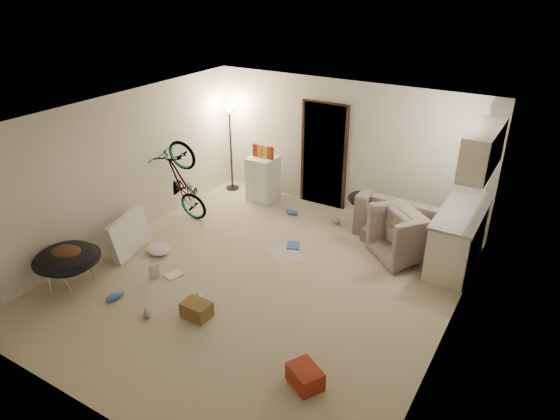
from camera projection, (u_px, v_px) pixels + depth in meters
The scene contains 37 objects.
floor at pixel (258, 280), 7.61m from camera, with size 5.50×6.00×0.02m, color #BEB192.
ceiling at pixel (255, 119), 6.51m from camera, with size 5.50×6.00×0.02m, color white.
wall_back at pixel (345, 147), 9.38m from camera, with size 5.50×0.02×2.50m, color silver.
wall_front at pixel (83, 322), 4.73m from camera, with size 5.50×0.02×2.50m, color silver.
wall_left at pixel (119, 169), 8.33m from camera, with size 0.02×6.00×2.50m, color silver.
wall_right at pixel (456, 258), 5.78m from camera, with size 0.02×6.00×2.50m, color silver.
doorway at pixel (324, 155), 9.63m from camera, with size 0.85×0.10×2.04m, color black.
door_trim at pixel (324, 156), 9.61m from camera, with size 0.97×0.04×2.10m, color black.
floor_lamp at pixel (230, 130), 10.19m from camera, with size 0.28×0.28×1.81m.
kitchen_counter at pixel (457, 240), 7.83m from camera, with size 0.60×1.50×0.88m, color beige.
counter_top at pixel (462, 213), 7.63m from camera, with size 0.64×1.54×0.04m, color gray.
kitchen_uppers at pixel (483, 150), 7.11m from camera, with size 0.38×1.40×0.65m, color beige.
sofa at pixel (413, 225), 8.63m from camera, with size 1.91×0.75×0.56m, color #394039.
armchair at pixel (413, 238), 8.14m from camera, with size 0.95×0.83×0.62m, color #394039.
bicycle at pixel (184, 199), 9.24m from camera, with size 0.57×1.64×0.86m, color black.
book_asset at pixel (150, 278), 7.64m from camera, with size 0.16×0.22×0.02m, color maroon.
mini_fridge at pixel (263, 178), 10.09m from camera, with size 0.53×0.53×0.90m, color white.
snack_box_0 at pixel (255, 151), 9.93m from camera, with size 0.10×0.07×0.30m, color maroon.
snack_box_1 at pixel (261, 152), 9.87m from camera, with size 0.10×0.07×0.30m, color orange.
snack_box_2 at pixel (266, 153), 9.82m from camera, with size 0.10×0.07×0.30m, color gold.
snack_box_3 at pixel (271, 154), 9.76m from camera, with size 0.10×0.07×0.30m, color maroon.
saucer_chair at pixel (68, 264), 7.26m from camera, with size 0.95×0.95×0.68m.
hoodie at pixel (66, 254), 7.12m from camera, with size 0.48×0.40×0.22m, color #482B18.
sofa_drape at pixel (363, 199), 8.96m from camera, with size 0.56×0.46×0.28m, color black.
tv_box at pixel (129, 234), 8.23m from camera, with size 0.12×0.97×0.64m, color silver.
drink_case_a at pixel (197, 310), 6.76m from camera, with size 0.38×0.27×0.22m, color brown.
drink_case_b at pixel (305, 377), 5.64m from camera, with size 0.40×0.29×0.23m, color maroon.
juicer at pixel (198, 299), 6.99m from camera, with size 0.16×0.16×0.23m.
newspaper at pixel (286, 255), 8.24m from camera, with size 0.45×0.59×0.01m, color beige.
book_blue at pixel (293, 245), 8.52m from camera, with size 0.20×0.27×0.03m, color #326AB7.
book_white at pixel (174, 275), 7.70m from camera, with size 0.19×0.25×0.02m, color silver.
shoe_0 at pixel (292, 212), 9.59m from camera, with size 0.28×0.12×0.11m, color #326AB7.
shoe_1 at pixel (335, 220), 9.28m from camera, with size 0.28×0.11×0.10m, color slate.
shoe_2 at pixel (115, 296), 7.13m from camera, with size 0.28×0.11×0.10m, color #326AB7.
shoe_3 at pixel (148, 313), 6.79m from camera, with size 0.24×0.10×0.09m, color slate.
clothes_lump_b at pixel (374, 223), 9.14m from camera, with size 0.45×0.39×0.14m, color black.
clothes_lump_c at pixel (159, 249), 8.30m from camera, with size 0.43×0.37×0.13m, color silver.
Camera 1 is at (3.56, -5.30, 4.28)m, focal length 32.00 mm.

